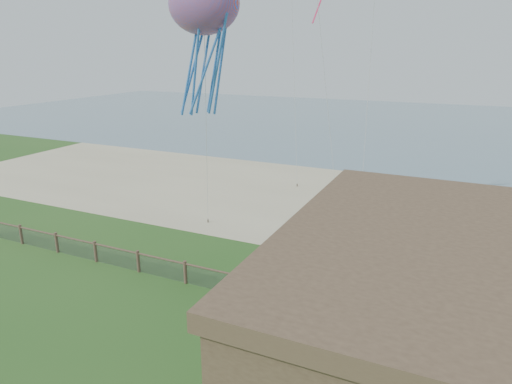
# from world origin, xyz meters

# --- Properties ---
(ground) EXTENTS (160.00, 160.00, 0.00)m
(ground) POSITION_xyz_m (0.00, 0.00, 0.00)
(ground) COLOR #28561D
(ground) RESTS_ON ground
(sand_beach) EXTENTS (72.00, 20.00, 0.02)m
(sand_beach) POSITION_xyz_m (0.00, 22.00, 0.00)
(sand_beach) COLOR #BFB28A
(sand_beach) RESTS_ON ground
(ocean) EXTENTS (160.00, 68.00, 0.02)m
(ocean) POSITION_xyz_m (0.00, 66.00, 0.00)
(ocean) COLOR slate
(ocean) RESTS_ON ground
(chainlink_fence) EXTENTS (36.20, 0.20, 1.25)m
(chainlink_fence) POSITION_xyz_m (0.00, 6.00, 0.55)
(chainlink_fence) COLOR brown
(chainlink_fence) RESTS_ON ground
(octopus_kite) EXTENTS (4.46, 3.72, 7.87)m
(octopus_kite) POSITION_xyz_m (-4.40, 11.00, 11.81)
(octopus_kite) COLOR #E54324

